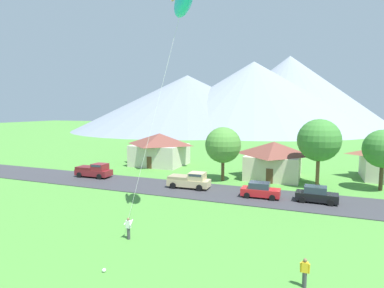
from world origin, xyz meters
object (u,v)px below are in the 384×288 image
Objects in this scene: house_left_center at (160,149)px; tree_center at (383,149)px; kite_flyer_with_kite at (182,2)px; house_right_center at (274,159)px; parked_car_red_west_end at (260,190)px; pickup_truck_maroon_west_side at (94,170)px; parked_car_black_mid_west at (316,195)px; soccer_ball at (104,270)px; tree_left_of_center at (223,145)px; pickup_truck_sand_east_side at (190,180)px; tree_near_left at (319,140)px; watcher_person at (305,272)px.

tree_center reaches higher than house_left_center.
house_right_center is at bearing 75.65° from kite_flyer_with_kite.
pickup_truck_maroon_west_side is at bearing 175.79° from parked_car_red_west_end.
house_left_center is 2.15× the size of parked_car_black_mid_west.
house_right_center is at bearing 118.21° from parked_car_black_mid_west.
soccer_ball is at bearing -107.31° from parked_car_red_west_end.
tree_left_of_center is at bearing 90.30° from soccer_ball.
tree_left_of_center is at bearing 66.07° from pickup_truck_sand_east_side.
kite_flyer_with_kite is (0.97, -16.12, 13.66)m from tree_left_of_center.
pickup_truck_maroon_west_side is (-29.71, -6.02, -4.85)m from tree_near_left.
tree_left_of_center is 7.37m from pickup_truck_sand_east_side.
tree_near_left is 2.01× the size of parked_car_black_mid_west.
tree_near_left reaches higher than watcher_person.
parked_car_red_west_end is at bearing -47.15° from tree_left_of_center.
pickup_truck_sand_east_side is 3.15× the size of watcher_person.
house_right_center is 1.59× the size of pickup_truck_sand_east_side.
pickup_truck_sand_east_side is at bearing -113.93° from tree_left_of_center.
tree_near_left is 1.63× the size of pickup_truck_maroon_west_side.
pickup_truck_sand_east_side is at bearing 173.64° from parked_car_red_west_end.
house_right_center is 1.14× the size of tree_center.
pickup_truck_maroon_west_side is 27.87m from kite_flyer_with_kite.
tree_left_of_center reaches higher than watcher_person.
soccer_ball is at bearing -50.19° from pickup_truck_maroon_west_side.
watcher_person is (10.48, -7.42, -17.69)m from kite_flyer_with_kite.
house_left_center is 40.08m from watcher_person.
house_left_center is 33.44m from tree_center.
watcher_person is (-0.64, -24.59, -5.03)m from tree_near_left.
tree_center reaches higher than soccer_ball.
watcher_person is (5.23, -27.96, -1.81)m from house_right_center.
house_left_center is 0.46× the size of kite_flyer_with_kite.
parked_car_red_west_end is 23.92m from pickup_truck_maroon_west_side.
house_left_center is 29.30m from parked_car_black_mid_west.
parked_car_black_mid_west is 17.18m from watcher_person.
kite_flyer_with_kite reaches higher than tree_center.
house_right_center is at bearing 100.59° from watcher_person.
soccer_ball is at bearing -82.55° from pickup_truck_sand_east_side.
house_right_center is 1.14× the size of tree_left_of_center.
kite_flyer_with_kite is (-5.25, -20.54, 15.89)m from house_right_center.
pickup_truck_maroon_west_side is at bearing -164.27° from tree_left_of_center.
house_right_center is at bearing 78.79° from soccer_ball.
kite_flyer_with_kite is at bearing -119.25° from parked_car_red_west_end.
tree_left_of_center is 1.40× the size of pickup_truck_sand_east_side.
soccer_ball is at bearing -94.67° from kite_flyer_with_kite.
watcher_person is at bearing -72.78° from parked_car_red_west_end.
tree_near_left reaches higher than tree_left_of_center.
tree_center is 37.68m from pickup_truck_maroon_west_side.
tree_near_left is 8.98m from parked_car_black_mid_west.
tree_center reaches higher than house_right_center.
parked_car_black_mid_west is (-0.08, -7.42, -5.04)m from tree_near_left.
soccer_ball is at bearing -113.62° from tree_near_left.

